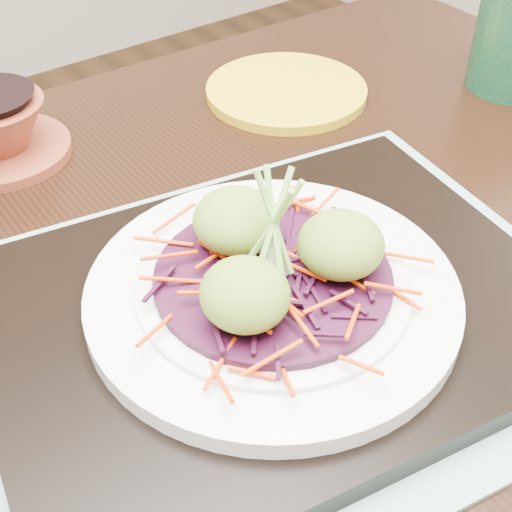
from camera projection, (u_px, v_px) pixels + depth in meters
dining_table at (214, 383)px, 0.62m from camera, size 1.25×0.86×0.77m
placemat at (272, 320)px, 0.54m from camera, size 0.54×0.46×0.00m
serving_tray at (272, 309)px, 0.53m from camera, size 0.47×0.38×0.02m
white_plate at (273, 291)px, 0.52m from camera, size 0.27×0.27×0.02m
cabbage_bed at (273, 277)px, 0.51m from camera, size 0.17×0.17×0.01m
carrot_julienne at (273, 268)px, 0.50m from camera, size 0.21×0.21×0.01m
guacamole_scoops at (274, 252)px, 0.49m from camera, size 0.15×0.13×0.05m
scallion_garnish at (274, 228)px, 0.48m from camera, size 0.06×0.06×0.09m
yellow_plate at (286, 91)px, 0.81m from camera, size 0.22×0.22×0.01m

